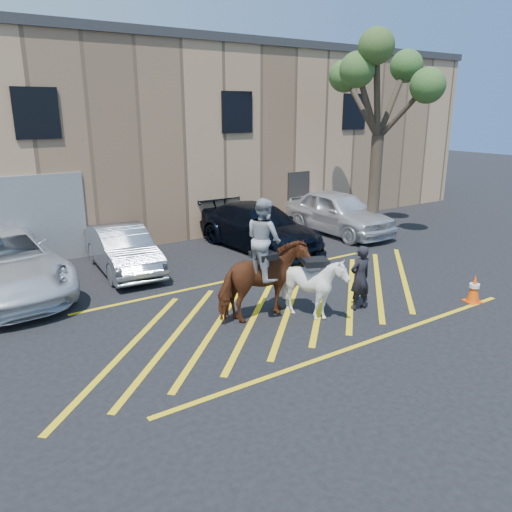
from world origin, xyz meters
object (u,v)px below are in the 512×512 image
handler (360,278)px  traffic_cone (474,288)px  mounted_bay (264,272)px  car_white_suv (338,212)px  car_silver_sedan (123,249)px  saddled_white (315,286)px  car_blue_suv (259,227)px  tree (381,80)px

handler → traffic_cone: (2.75, -1.30, -0.44)m
mounted_bay → traffic_cone: (5.02, -2.12, -0.79)m
car_white_suv → traffic_cone: bearing=-106.2°
handler → car_silver_sedan: bearing=-55.0°
handler → saddled_white: 1.28m
car_silver_sedan → handler: 7.18m
car_blue_suv → tree: size_ratio=0.72×
car_silver_sedan → traffic_cone: bearing=-44.5°
car_white_suv → handler: car_white_suv is taller
car_silver_sedan → traffic_cone: car_silver_sedan is taller
handler → tree: size_ratio=0.22×
car_silver_sedan → car_white_suv: (8.68, -0.03, 0.16)m
saddled_white → traffic_cone: size_ratio=2.43×
car_white_suv → mounted_bay: bearing=-143.6°
car_silver_sedan → car_blue_suv: size_ratio=0.78×
car_blue_suv → saddled_white: size_ratio=2.98×
car_blue_suv → car_white_suv: 3.84m
traffic_cone → car_blue_suv: bearing=103.0°
mounted_bay → car_blue_suv: bearing=56.9°
car_white_suv → tree: (0.66, -1.17, 4.86)m
car_silver_sedan → saddled_white: 6.42m
mounted_bay → tree: bearing=27.6°
car_silver_sedan → traffic_cone: (6.51, -7.42, -0.31)m
mounted_bay → tree: tree is taller
traffic_cone → handler: bearing=154.6°
tree → mounted_bay: bearing=-152.4°
handler → traffic_cone: 3.07m
handler → tree: tree is taller
car_blue_suv → tree: 6.75m
car_white_suv → traffic_cone: 7.71m
handler → tree: bearing=-135.3°
car_white_suv → mounted_bay: 8.92m
mounted_bay → tree: (7.85, 4.10, 4.54)m
car_white_suv → handler: (-4.91, -6.09, -0.03)m
car_blue_suv → car_white_suv: (3.84, 0.14, 0.07)m
car_blue_suv → car_white_suv: size_ratio=1.08×
mounted_bay → traffic_cone: 5.51m
car_silver_sedan → car_blue_suv: (4.84, -0.17, 0.09)m
mounted_bay → saddled_white: 1.24m
traffic_cone → tree: 8.66m
car_white_suv → tree: size_ratio=0.67×
handler → traffic_cone: bearing=157.9°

